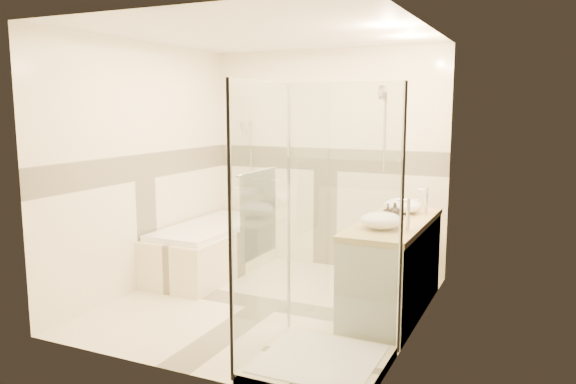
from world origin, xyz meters
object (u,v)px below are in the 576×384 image
at_px(vanity, 393,267).
at_px(vessel_sink_far, 381,220).
at_px(amenity_bottle_a, 388,214).
at_px(amenity_bottle_b, 395,211).
at_px(vessel_sink_near, 403,205).
at_px(shower_enclosure, 309,296).
at_px(bathtub, 212,246).

distance_m(vanity, vessel_sink_far, 0.62).
height_order(amenity_bottle_a, amenity_bottle_b, amenity_bottle_a).
relative_size(vessel_sink_near, amenity_bottle_a, 2.02).
xyz_separation_m(vanity, vessel_sink_near, (-0.02, 0.40, 0.50)).
xyz_separation_m(vanity, vessel_sink_far, (-0.02, -0.37, 0.49)).
bearing_deg(amenity_bottle_b, shower_enclosure, -101.36).
relative_size(shower_enclosure, vessel_sink_far, 5.78).
bearing_deg(vessel_sink_far, amenity_bottle_a, 90.00).
height_order(bathtub, vessel_sink_near, vessel_sink_near).
bearing_deg(bathtub, shower_enclosure, -41.10).
relative_size(amenity_bottle_a, amenity_bottle_b, 1.22).
bearing_deg(vessel_sink_far, shower_enclosure, -106.80).
xyz_separation_m(shower_enclosure, amenity_bottle_a, (0.27, 1.11, 0.43)).
bearing_deg(amenity_bottle_a, vessel_sink_near, 90.00).
height_order(vanity, shower_enclosure, shower_enclosure).
bearing_deg(vanity, amenity_bottle_b, 102.93).
bearing_deg(shower_enclosure, vessel_sink_near, 80.73).
xyz_separation_m(vessel_sink_near, amenity_bottle_a, (0.00, -0.56, 0.02)).
xyz_separation_m(amenity_bottle_a, amenity_bottle_b, (0.00, 0.24, -0.02)).
bearing_deg(amenity_bottle_b, amenity_bottle_a, -90.00).
xyz_separation_m(bathtub, vanity, (2.15, -0.35, 0.12)).
distance_m(vessel_sink_far, amenity_bottle_a, 0.21).
height_order(vanity, amenity_bottle_a, amenity_bottle_a).
relative_size(vessel_sink_near, amenity_bottle_b, 2.46).
xyz_separation_m(shower_enclosure, vessel_sink_near, (0.27, 1.67, 0.42)).
bearing_deg(vessel_sink_near, shower_enclosure, -99.27).
bearing_deg(vessel_sink_far, amenity_bottle_b, 90.00).
relative_size(vessel_sink_far, amenity_bottle_b, 2.39).
relative_size(shower_enclosure, amenity_bottle_a, 11.39).
relative_size(vanity, amenity_bottle_b, 11.00).
distance_m(vessel_sink_near, vessel_sink_far, 0.77).
bearing_deg(bathtub, vessel_sink_near, 1.37).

